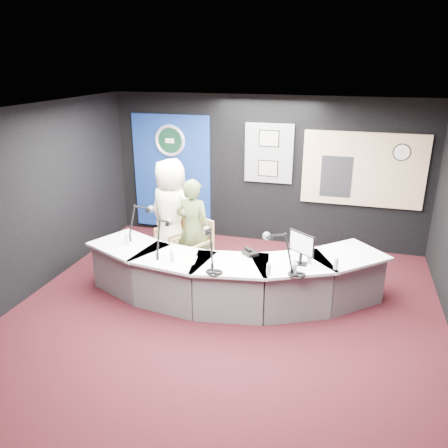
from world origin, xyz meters
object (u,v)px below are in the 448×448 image
(broadcast_desk, at_px, (229,276))
(person_man, at_px, (171,213))
(armchair_left, at_px, (172,236))
(armchair_right, at_px, (194,249))
(person_woman, at_px, (193,229))

(broadcast_desk, distance_m, person_man, 1.66)
(armchair_left, bearing_deg, armchair_right, 3.20)
(armchair_left, xyz_separation_m, armchair_right, (0.50, -0.32, -0.05))
(broadcast_desk, height_order, armchair_left, armchair_left)
(broadcast_desk, relative_size, person_man, 2.40)
(broadcast_desk, bearing_deg, person_woman, 141.78)
(armchair_left, distance_m, armchair_right, 0.60)
(person_woman, bearing_deg, person_man, -24.56)
(broadcast_desk, distance_m, armchair_left, 1.57)
(armchair_right, xyz_separation_m, person_man, (-0.50, 0.32, 0.47))
(armchair_left, relative_size, person_woman, 0.63)
(armchair_left, relative_size, armchair_right, 1.11)
(armchair_left, bearing_deg, person_man, 0.00)
(armchair_right, relative_size, person_woman, 0.57)
(person_man, bearing_deg, armchair_right, 168.77)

